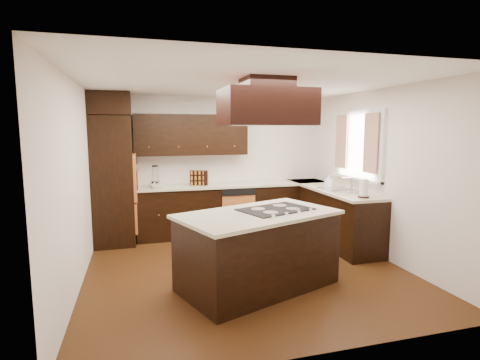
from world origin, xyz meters
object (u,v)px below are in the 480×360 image
at_px(range_hood, 266,107).
at_px(spice_rack, 199,178).
at_px(island, 258,251).
at_px(oven_column, 113,181).

relative_size(range_hood, spice_rack, 3.31).
distance_m(island, range_hood, 1.73).
relative_size(island, spice_rack, 5.70).
bearing_deg(spice_rack, island, -61.03).
height_order(oven_column, spice_rack, oven_column).
xyz_separation_m(range_hood, spice_rack, (-0.43, 2.32, -1.11)).
distance_m(oven_column, spice_rack, 1.45).
xyz_separation_m(oven_column, spice_rack, (1.44, 0.07, -0.01)).
distance_m(range_hood, spice_rack, 2.61).
distance_m(oven_column, range_hood, 3.13).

